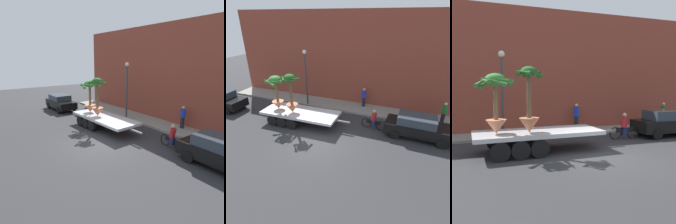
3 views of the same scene
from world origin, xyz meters
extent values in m
plane|color=#2D2D30|center=(0.00, 0.00, 0.00)|extent=(60.00, 60.00, 0.00)
cube|color=gray|center=(0.00, 6.10, 0.07)|extent=(24.00, 2.20, 0.15)
cube|color=brown|center=(0.00, 7.80, 4.03)|extent=(24.00, 1.20, 8.06)
cube|color=#B7BABF|center=(-2.34, 2.01, 0.89)|extent=(5.90, 2.44, 0.18)
cylinder|color=black|center=(-4.23, 2.99, 0.40)|extent=(0.81, 0.25, 0.80)
cylinder|color=black|center=(-4.16, 0.91, 0.40)|extent=(0.81, 0.25, 0.80)
cylinder|color=black|center=(-3.42, 3.02, 0.40)|extent=(0.81, 0.25, 0.80)
cylinder|color=black|center=(-3.35, 0.94, 0.40)|extent=(0.81, 0.25, 0.80)
cylinder|color=black|center=(-2.60, 3.05, 0.40)|extent=(0.81, 0.25, 0.80)
cylinder|color=black|center=(-2.53, 0.96, 0.40)|extent=(0.81, 0.25, 0.80)
cube|color=slate|center=(1.08, 2.13, 0.74)|extent=(1.00, 0.13, 0.10)
cone|color=#C17251|center=(-4.23, 1.91, 1.29)|extent=(0.89, 0.89, 0.61)
cylinder|color=brown|center=(-4.23, 1.91, 2.45)|extent=(0.20, 0.19, 1.72)
ellipsoid|color=#387A33|center=(-4.23, 1.91, 3.31)|extent=(0.87, 0.87, 0.54)
cone|color=#387A33|center=(-3.62, 1.84, 3.27)|extent=(0.34, 1.25, 0.46)
cone|color=#387A33|center=(-3.98, 2.31, 3.25)|extent=(0.92, 0.67, 0.50)
cone|color=#387A33|center=(-4.41, 2.40, 3.22)|extent=(1.05, 0.55, 0.63)
cone|color=#387A33|center=(-4.74, 2.22, 3.24)|extent=(0.79, 1.12, 0.60)
cone|color=#387A33|center=(-4.67, 1.73, 3.28)|extent=(0.54, 0.97, 0.34)
cone|color=#387A33|center=(-4.37, 1.34, 3.25)|extent=(1.19, 0.47, 0.55)
cone|color=#387A33|center=(-3.97, 1.46, 3.28)|extent=(1.01, 0.69, 0.36)
cone|color=#B26647|center=(-2.83, 1.72, 1.31)|extent=(0.89, 0.89, 0.66)
cylinder|color=brown|center=(-2.82, 1.72, 2.65)|extent=(0.21, 0.20, 2.04)
ellipsoid|color=#235B23|center=(-2.82, 1.72, 3.67)|extent=(0.72, 0.72, 0.45)
cone|color=#235B23|center=(-2.36, 1.66, 3.61)|extent=(0.32, 0.96, 0.46)
cone|color=#235B23|center=(-2.67, 2.05, 3.62)|extent=(0.77, 0.49, 0.39)
cone|color=#235B23|center=(-3.15, 1.89, 3.62)|extent=(0.53, 0.79, 0.39)
cone|color=#235B23|center=(-3.15, 1.43, 3.64)|extent=(0.74, 0.81, 0.35)
cone|color=#235B23|center=(-2.65, 1.36, 3.60)|extent=(0.81, 0.52, 0.47)
torus|color=black|center=(3.56, 3.22, 0.34)|extent=(0.74, 0.11, 0.74)
torus|color=black|center=(2.47, 3.29, 0.34)|extent=(0.74, 0.11, 0.74)
cube|color=black|center=(3.01, 3.26, 0.52)|extent=(1.04, 0.13, 0.28)
cylinder|color=red|center=(3.01, 3.26, 0.97)|extent=(0.46, 0.37, 0.65)
sphere|color=tan|center=(3.01, 3.26, 1.39)|extent=(0.24, 0.24, 0.24)
cube|color=navy|center=(3.01, 3.26, 0.44)|extent=(0.29, 0.26, 0.44)
cube|color=#2D3842|center=(5.89, 3.21, 1.30)|extent=(2.46, 1.59, 0.56)
cylinder|color=black|center=(4.69, 4.05, 0.32)|extent=(0.64, 0.21, 0.64)
cylinder|color=black|center=(4.66, 2.43, 0.32)|extent=(0.64, 0.21, 0.64)
cube|color=black|center=(-10.24, 1.88, 0.67)|extent=(4.13, 1.81, 0.70)
cube|color=#2D3842|center=(-10.45, 1.88, 1.30)|extent=(2.28, 1.63, 0.56)
cylinder|color=black|center=(-8.90, 2.72, 0.32)|extent=(0.64, 0.20, 0.64)
cylinder|color=black|center=(-8.91, 1.03, 0.32)|extent=(0.64, 0.20, 0.64)
cylinder|color=black|center=(-11.58, 2.73, 0.32)|extent=(0.64, 0.20, 0.64)
cylinder|color=black|center=(-11.59, 1.04, 0.32)|extent=(0.64, 0.20, 0.64)
cylinder|color=black|center=(1.36, 6.59, 0.57)|extent=(0.28, 0.28, 0.85)
cylinder|color=#1938C6|center=(1.36, 6.59, 1.31)|extent=(0.36, 0.36, 0.62)
sphere|color=tan|center=(1.36, 6.59, 1.74)|extent=(0.24, 0.24, 0.24)
cylinder|color=#383D42|center=(-3.61, 5.30, 2.40)|extent=(0.14, 0.14, 4.50)
sphere|color=#EAEACC|center=(-3.61, 5.30, 4.80)|extent=(0.36, 0.36, 0.36)
camera|label=1|loc=(10.22, -6.63, 5.25)|focal=33.37mm
camera|label=2|loc=(5.39, -9.68, 7.54)|focal=32.26mm
camera|label=3|loc=(-5.08, -9.53, 3.04)|focal=41.59mm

